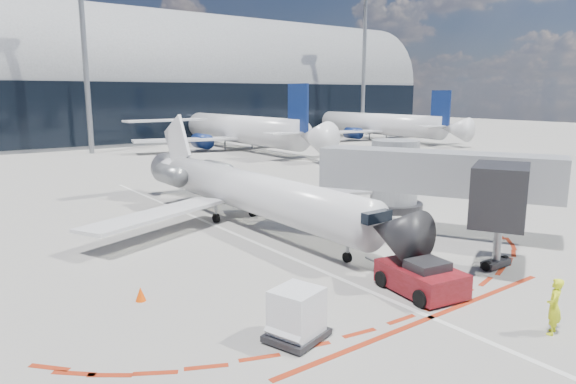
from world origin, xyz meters
TOP-DOWN VIEW (x-y plane):
  - ground at (0.00, 0.00)m, footprint 260.00×260.00m
  - apron_centerline at (0.00, 2.00)m, footprint 0.25×40.00m
  - apron_stop_bar at (0.00, -11.50)m, footprint 14.00×0.25m
  - terminal_building at (0.00, 64.97)m, footprint 150.00×24.15m
  - jet_bridge at (9.79, -3.01)m, footprint 10.03×15.20m
  - light_mast_centre at (5.00, 48.00)m, footprint 0.70×0.70m
  - light_mast_east at (55.00, 48.00)m, footprint 0.70×0.70m
  - regional_jet at (1.76, 4.06)m, footprint 20.63×25.44m
  - pushback_tug at (1.62, -9.70)m, footprint 2.75×5.53m
  - ramp_worker at (2.24, -14.70)m, footprint 0.82×0.67m
  - uld_container at (-4.90, -9.97)m, footprint 2.24×2.05m
  - safety_cone_left at (-7.84, -3.84)m, footprint 0.41×0.41m
  - bg_airliner_2 at (23.40, 41.71)m, footprint 34.80×36.84m
  - bg_airliner_3 at (50.92, 40.90)m, footprint 32.06×33.95m

SIDE VIEW (x-z plane):
  - ground at x=0.00m, z-range 0.00..0.00m
  - apron_centerline at x=0.00m, z-range 0.00..0.01m
  - apron_stop_bar at x=0.00m, z-range 0.00..0.01m
  - safety_cone_left at x=-7.84m, z-range 0.00..0.56m
  - pushback_tug at x=1.62m, z-range -0.08..1.33m
  - uld_container at x=-4.90m, z-range -0.01..1.73m
  - ramp_worker at x=2.24m, z-range 0.00..1.94m
  - regional_jet at x=1.76m, z-range -1.06..5.31m
  - jet_bridge at x=9.79m, z-range 0.56..5.46m
  - bg_airliner_3 at x=50.92m, z-range 0.00..10.37m
  - bg_airliner_2 at x=23.40m, z-range 0.00..11.26m
  - terminal_building at x=0.00m, z-range -3.48..20.52m
  - light_mast_centre at x=5.00m, z-range 0.00..25.00m
  - light_mast_east at x=55.00m, z-range 0.00..25.00m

